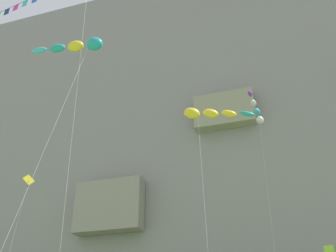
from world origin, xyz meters
name	(u,v)px	position (x,y,z in m)	size (l,w,h in m)	color
cliff_face	(238,147)	(0.04, 60.03, 34.56)	(180.00, 27.39, 69.12)	gray
kite_banner_mid_center	(11,16)	(-8.29, 8.90, 21.44)	(5.81, 5.33, 22.73)	black
kite_windsock_high_center	(77,46)	(-4.30, 11.05, 19.56)	(5.18, 5.18, 19.98)	teal
kite_windsock_low_left	(257,113)	(5.64, 33.48, 25.58)	(1.21, 6.52, 26.31)	white
kite_windsock_upper_left	(209,114)	(2.57, 20.16, 18.33)	(5.55, 7.63, 18.95)	yellow
kite_diamond_low_right	(26,189)	(-23.41, 32.71, 19.40)	(1.92, 4.24, 21.45)	yellow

